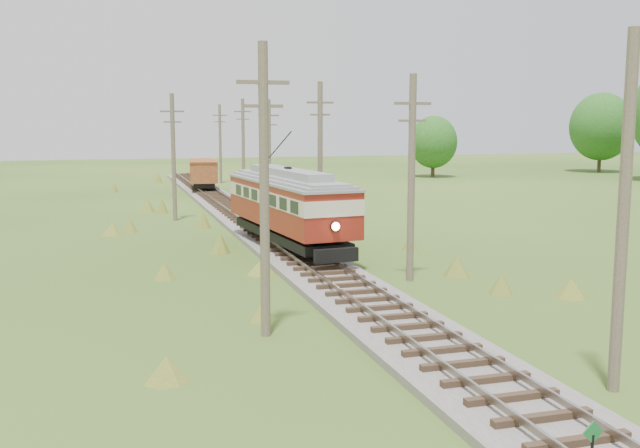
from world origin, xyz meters
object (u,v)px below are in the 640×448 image
object	(u,v)px
streetcar	(288,202)
switch_marker	(592,443)
gondola	(203,172)
gravel_pile	(269,196)

from	to	relation	value
streetcar	switch_marker	bearing A→B (deg)	-96.05
switch_marker	gondola	distance (m)	58.49
switch_marker	streetcar	bearing A→B (deg)	89.53
streetcar	gravel_pile	size ratio (longest dim) A/B	4.10
gondola	gravel_pile	world-z (taller)	gondola
streetcar	gondola	world-z (taller)	streetcar
streetcar	gravel_pile	distance (m)	24.24
streetcar	gondola	size ratio (longest dim) A/B	1.58
switch_marker	gondola	xyz separation A→B (m)	(0.20, 58.47, 1.31)
gravel_pile	gondola	bearing A→B (deg)	112.47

